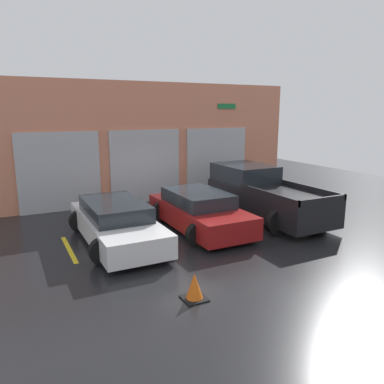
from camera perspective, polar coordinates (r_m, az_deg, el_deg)
ground_plane at (r=13.04m, az=-1.58°, el=-4.07°), size 28.00×28.00×0.00m
shophouse_building at (r=15.60m, az=-6.88°, el=7.35°), size 13.17×0.68×4.81m
pickup_truck at (r=13.36m, az=10.62°, el=-0.32°), size 2.41×5.04×1.71m
sedan_white at (r=10.85m, az=-11.49°, el=-4.58°), size 2.17×4.61×1.17m
sedan_side at (r=11.79m, az=1.05°, el=-2.91°), size 2.17×4.27×1.21m
parking_stripe_far_left at (r=10.75m, az=-18.22°, el=-8.27°), size 0.12×2.20×0.01m
parking_stripe_left at (r=11.40m, az=-4.85°, el=-6.51°), size 0.12×2.20×0.01m
parking_stripe_centre at (r=12.58m, az=6.46°, el=-4.73°), size 0.12×2.20×0.01m
parking_stripe_right at (r=14.17m, az=15.49°, el=-3.17°), size 0.12×2.20×0.01m
traffic_cone at (r=7.62m, az=0.37°, el=-14.31°), size 0.47×0.47×0.55m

